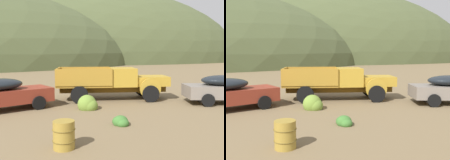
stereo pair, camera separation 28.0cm
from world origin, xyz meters
TOP-DOWN VIEW (x-y plane):
  - hill_center at (22.87, 73.58)m, footprint 115.68×53.95m
  - car_rust_red at (4.92, 6.07)m, footprint 4.99×3.19m
  - truck_mustard at (11.17, 7.08)m, footprint 6.83×3.54m
  - oil_drum_by_truck at (6.87, 0.08)m, footprint 0.67×0.67m
  - bush_front_right at (8.71, 4.89)m, footprint 0.98×0.89m
  - bush_near_barrel at (9.29, 1.88)m, footprint 0.61×0.75m

SIDE VIEW (x-z plane):
  - hill_center at x=22.87m, z-range -24.06..24.06m
  - bush_near_barrel at x=9.29m, z-range -0.12..0.36m
  - bush_front_right at x=8.71m, z-range -0.24..0.69m
  - oil_drum_by_truck at x=6.87m, z-range 0.00..0.83m
  - car_rust_red at x=4.92m, z-range 0.03..1.60m
  - truck_mustard at x=11.17m, z-range 0.07..1.98m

